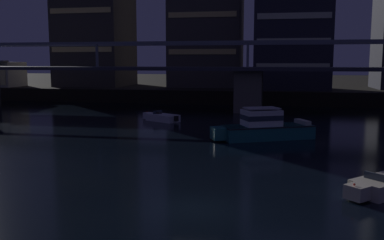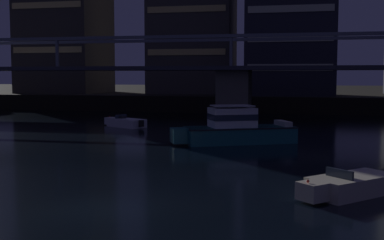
{
  "view_description": "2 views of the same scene",
  "coord_description": "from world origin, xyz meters",
  "px_view_note": "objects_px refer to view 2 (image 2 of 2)",
  "views": [
    {
      "loc": [
        3.68,
        -19.02,
        6.85
      ],
      "look_at": [
        -2.21,
        11.02,
        2.63
      ],
      "focal_mm": 40.34,
      "sensor_mm": 36.0,
      "label": 1
    },
    {
      "loc": [
        7.07,
        -16.73,
        4.92
      ],
      "look_at": [
        -0.54,
        18.88,
        1.65
      ],
      "focal_mm": 46.17,
      "sensor_mm": 36.0,
      "label": 2
    }
  ],
  "objects_px": {
    "river_bridge": "(234,80)",
    "speedboat_mid_left": "(125,123)",
    "speedboat_near_center": "(349,185)",
    "cabin_cruiser_near_left": "(236,129)",
    "tower_central": "(291,26)"
  },
  "relations": [
    {
      "from": "river_bridge",
      "to": "speedboat_mid_left",
      "type": "xyz_separation_m",
      "value": [
        -9.16,
        -11.11,
        -4.04
      ]
    },
    {
      "from": "river_bridge",
      "to": "speedboat_near_center",
      "type": "height_order",
      "value": "river_bridge"
    },
    {
      "from": "river_bridge",
      "to": "cabin_cruiser_near_left",
      "type": "height_order",
      "value": "river_bridge"
    },
    {
      "from": "speedboat_mid_left",
      "to": "cabin_cruiser_near_left",
      "type": "bearing_deg",
      "value": -37.94
    },
    {
      "from": "cabin_cruiser_near_left",
      "to": "speedboat_mid_left",
      "type": "xyz_separation_m",
      "value": [
        -11.86,
        9.25,
        -0.64
      ]
    },
    {
      "from": "tower_central",
      "to": "speedboat_near_center",
      "type": "height_order",
      "value": "tower_central"
    },
    {
      "from": "cabin_cruiser_near_left",
      "to": "speedboat_near_center",
      "type": "distance_m",
      "value": 16.2
    },
    {
      "from": "river_bridge",
      "to": "cabin_cruiser_near_left",
      "type": "relative_size",
      "value": 9.56
    },
    {
      "from": "speedboat_near_center",
      "to": "speedboat_mid_left",
      "type": "bearing_deg",
      "value": 127.42
    },
    {
      "from": "tower_central",
      "to": "speedboat_mid_left",
      "type": "bearing_deg",
      "value": -120.59
    },
    {
      "from": "tower_central",
      "to": "speedboat_mid_left",
      "type": "relative_size",
      "value": 4.05
    },
    {
      "from": "river_bridge",
      "to": "cabin_cruiser_near_left",
      "type": "distance_m",
      "value": 20.81
    },
    {
      "from": "tower_central",
      "to": "speedboat_mid_left",
      "type": "xyz_separation_m",
      "value": [
        -15.16,
        -25.64,
        -11.44
      ]
    },
    {
      "from": "river_bridge",
      "to": "tower_central",
      "type": "distance_m",
      "value": 17.38
    },
    {
      "from": "tower_central",
      "to": "cabin_cruiser_near_left",
      "type": "xyz_separation_m",
      "value": [
        -3.3,
        -34.89,
        -10.8
      ]
    }
  ]
}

